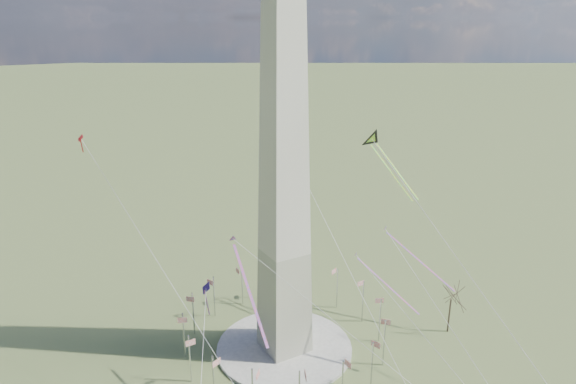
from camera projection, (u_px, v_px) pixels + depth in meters
ground at (284, 349)px, 137.06m from camera, size 2000.00×2000.00×0.00m
plaza at (284, 347)px, 136.93m from camera, size 36.00×36.00×0.80m
washington_monument at (284, 177)px, 121.59m from camera, size 15.56×15.56×100.00m
flagpole_ring at (284, 325)px, 134.71m from camera, size 54.40×54.40×13.00m
tree_near at (451, 297)px, 141.09m from camera, size 8.81×8.81×15.43m
kite_delta_black at (375, 143)px, 141.97m from camera, size 7.30×19.53×16.17m
kite_diamond_purple at (206, 292)px, 116.67m from camera, size 2.02×3.04×9.10m
kite_streamer_left at (410, 252)px, 122.72m from camera, size 9.68×16.89×12.71m
kite_streamer_mid at (244, 274)px, 110.14m from camera, size 4.25×22.46×15.45m
kite_streamer_right at (378, 276)px, 148.29m from camera, size 10.65×19.12×14.33m
kite_small_red at (81, 140)px, 128.02m from camera, size 1.23×2.04×4.73m
kite_small_white at (265, 99)px, 158.87m from camera, size 1.35×1.96×4.12m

